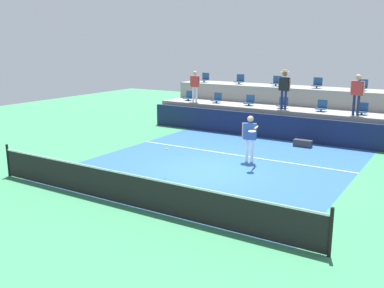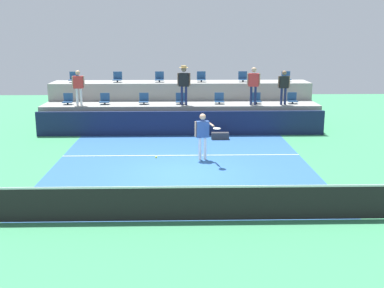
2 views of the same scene
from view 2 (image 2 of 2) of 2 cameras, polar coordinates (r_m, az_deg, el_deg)
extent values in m
plane|color=#388456|center=(15.76, -1.25, -3.62)|extent=(40.00, 40.00, 0.00)
cube|color=#285693|center=(16.72, -1.26, -2.60)|extent=(9.00, 10.00, 0.01)
cube|color=white|center=(18.07, -1.28, -1.36)|extent=(9.00, 0.06, 0.00)
cube|color=black|center=(11.83, -1.18, -7.20)|extent=(10.40, 0.01, 0.87)
cube|color=white|center=(11.68, -1.19, -5.19)|extent=(10.40, 0.02, 0.05)
cube|color=#141E42|center=(21.46, -1.32, 2.50)|extent=(13.00, 0.16, 1.10)
cube|color=gray|center=(22.72, -1.33, 3.31)|extent=(13.00, 1.80, 1.25)
cube|color=gray|center=(24.43, -1.35, 5.04)|extent=(13.00, 1.80, 2.10)
cylinder|color=#2D2D33|center=(23.07, -14.69, 4.73)|extent=(0.08, 0.08, 0.10)
cube|color=navy|center=(23.06, -14.70, 4.90)|extent=(0.44, 0.40, 0.04)
cube|color=navy|center=(23.21, -14.64, 5.48)|extent=(0.44, 0.04, 0.38)
cylinder|color=#2D2D33|center=(22.74, -10.44, 4.82)|extent=(0.08, 0.08, 0.10)
cube|color=navy|center=(22.73, -10.45, 5.00)|extent=(0.44, 0.40, 0.04)
cube|color=navy|center=(22.88, -10.40, 5.58)|extent=(0.44, 0.04, 0.38)
cylinder|color=#2D2D33|center=(22.53, -5.80, 4.90)|extent=(0.08, 0.08, 0.10)
cube|color=navy|center=(22.52, -5.81, 5.07)|extent=(0.44, 0.40, 0.04)
cube|color=navy|center=(22.67, -5.79, 5.66)|extent=(0.44, 0.04, 0.38)
cylinder|color=#2D2D33|center=(22.46, -1.39, 4.94)|extent=(0.08, 0.08, 0.10)
cube|color=navy|center=(22.45, -1.39, 5.11)|extent=(0.44, 0.40, 0.04)
cube|color=navy|center=(22.60, -1.40, 5.71)|extent=(0.44, 0.04, 0.38)
cylinder|color=#2D2D33|center=(22.54, 3.30, 4.95)|extent=(0.08, 0.08, 0.10)
cube|color=navy|center=(22.53, 3.31, 5.12)|extent=(0.44, 0.40, 0.04)
cube|color=navy|center=(22.68, 3.28, 5.71)|extent=(0.44, 0.04, 0.38)
cylinder|color=#2D2D33|center=(22.75, 7.72, 4.93)|extent=(0.08, 0.08, 0.10)
cube|color=navy|center=(22.74, 7.73, 5.10)|extent=(0.44, 0.40, 0.04)
cube|color=navy|center=(22.89, 7.67, 5.69)|extent=(0.44, 0.04, 0.38)
cylinder|color=#2D2D33|center=(23.09, 11.97, 4.88)|extent=(0.08, 0.08, 0.10)
cube|color=navy|center=(23.08, 11.98, 5.05)|extent=(0.44, 0.40, 0.04)
cube|color=navy|center=(23.22, 11.91, 5.63)|extent=(0.44, 0.04, 0.38)
cylinder|color=#2D2D33|center=(24.73, -14.03, 7.31)|extent=(0.08, 0.08, 0.10)
cube|color=navy|center=(24.72, -14.04, 7.47)|extent=(0.44, 0.40, 0.04)
cube|color=navy|center=(24.88, -13.98, 8.00)|extent=(0.44, 0.04, 0.38)
cylinder|color=#2D2D33|center=(24.35, -8.94, 7.46)|extent=(0.08, 0.08, 0.10)
cube|color=navy|center=(24.34, -8.95, 7.62)|extent=(0.44, 0.40, 0.04)
cube|color=navy|center=(24.50, -8.91, 8.15)|extent=(0.44, 0.04, 0.38)
cylinder|color=#2D2D33|center=(24.17, -3.93, 7.54)|extent=(0.08, 0.08, 0.10)
cube|color=navy|center=(24.16, -3.93, 7.71)|extent=(0.44, 0.40, 0.04)
cube|color=navy|center=(24.32, -3.92, 8.24)|extent=(0.44, 0.04, 0.38)
cylinder|color=#2D2D33|center=(24.17, 1.13, 7.57)|extent=(0.08, 0.08, 0.10)
cube|color=navy|center=(24.16, 1.13, 7.74)|extent=(0.44, 0.40, 0.04)
cube|color=navy|center=(24.32, 1.11, 8.27)|extent=(0.44, 0.04, 0.38)
cylinder|color=#2D2D33|center=(24.35, 6.14, 7.54)|extent=(0.08, 0.08, 0.10)
cube|color=navy|center=(24.35, 6.14, 7.71)|extent=(0.44, 0.40, 0.04)
cube|color=navy|center=(24.50, 6.10, 8.24)|extent=(0.44, 0.04, 0.38)
cylinder|color=#2D2D33|center=(24.74, 11.25, 7.46)|extent=(0.08, 0.08, 0.10)
cube|color=navy|center=(24.73, 11.26, 7.62)|extent=(0.44, 0.40, 0.04)
cube|color=navy|center=(24.89, 11.19, 8.14)|extent=(0.44, 0.04, 0.38)
cylinder|color=white|center=(17.35, 0.96, -0.57)|extent=(0.13, 0.13, 0.85)
cylinder|color=white|center=(17.40, 1.58, -0.53)|extent=(0.13, 0.13, 0.85)
cube|color=#2D4C8C|center=(17.22, 1.28, 1.79)|extent=(0.49, 0.27, 0.60)
sphere|color=tan|center=(17.13, 1.29, 3.29)|extent=(0.27, 0.27, 0.23)
cylinder|color=tan|center=(17.15, 0.43, 1.80)|extent=(0.08, 0.08, 0.56)
cylinder|color=tan|center=(16.99, 2.38, 2.31)|extent=(0.18, 0.54, 0.07)
cylinder|color=black|center=(16.65, 2.72, 2.07)|extent=(0.09, 0.26, 0.04)
ellipsoid|color=silver|center=(16.38, 2.99, 1.88)|extent=(0.32, 0.37, 0.03)
cylinder|color=white|center=(22.62, -13.64, 5.51)|extent=(0.12, 0.12, 0.79)
cylinder|color=white|center=(22.59, -13.17, 5.53)|extent=(0.12, 0.12, 0.79)
cube|color=red|center=(22.52, -13.50, 7.23)|extent=(0.44, 0.22, 0.56)
sphere|color=tan|center=(22.48, -13.56, 8.32)|extent=(0.23, 0.23, 0.22)
cylinder|color=tan|center=(22.56, -14.14, 7.24)|extent=(0.08, 0.08, 0.53)
cylinder|color=tan|center=(22.49, -12.86, 7.30)|extent=(0.08, 0.08, 0.53)
cylinder|color=navy|center=(22.13, -1.23, 5.81)|extent=(0.13, 0.13, 0.87)
cylinder|color=navy|center=(22.10, -0.72, 5.81)|extent=(0.13, 0.13, 0.87)
cube|color=black|center=(22.03, -0.98, 7.72)|extent=(0.49, 0.25, 0.62)
sphere|color=#846047|center=(21.98, -0.99, 8.95)|extent=(0.27, 0.27, 0.24)
cylinder|color=#846047|center=(22.07, -1.68, 7.78)|extent=(0.08, 0.08, 0.58)
cylinder|color=#846047|center=(21.99, -0.28, 7.76)|extent=(0.08, 0.08, 0.58)
cylinder|color=tan|center=(21.98, -0.99, 9.17)|extent=(0.48, 0.48, 0.01)
cylinder|color=tan|center=(21.98, -0.99, 9.28)|extent=(0.28, 0.28, 0.09)
cylinder|color=navy|center=(22.38, 7.11, 5.79)|extent=(0.13, 0.13, 0.86)
cylinder|color=navy|center=(22.37, 7.61, 5.77)|extent=(0.13, 0.13, 0.86)
cube|color=red|center=(22.29, 7.42, 7.64)|extent=(0.49, 0.27, 0.61)
sphere|color=tan|center=(22.25, 7.45, 8.84)|extent=(0.27, 0.27, 0.23)
cylinder|color=tan|center=(22.30, 6.72, 7.71)|extent=(0.08, 0.08, 0.57)
cylinder|color=tan|center=(22.28, 8.11, 7.66)|extent=(0.08, 0.08, 0.57)
cylinder|color=navy|center=(22.61, 10.68, 5.64)|extent=(0.12, 0.12, 0.78)
cylinder|color=navy|center=(22.66, 11.12, 5.63)|extent=(0.12, 0.12, 0.78)
cube|color=black|center=(22.56, 10.98, 7.31)|extent=(0.44, 0.21, 0.55)
sphere|color=#846047|center=(22.52, 11.03, 8.38)|extent=(0.23, 0.23, 0.21)
cylinder|color=#846047|center=(22.49, 10.37, 7.36)|extent=(0.08, 0.08, 0.52)
cylinder|color=#846047|center=(22.63, 11.58, 7.34)|extent=(0.08, 0.08, 0.52)
sphere|color=#CCE033|center=(14.31, -4.32, -1.60)|extent=(0.07, 0.07, 0.07)
cube|color=#333338|center=(20.76, 3.39, 0.98)|extent=(0.76, 0.28, 0.30)
camera|label=1|loc=(7.64, 67.67, 2.47)|focal=40.35mm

